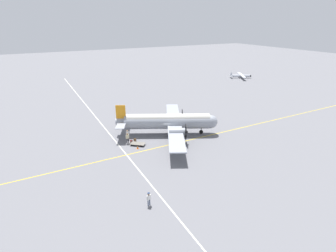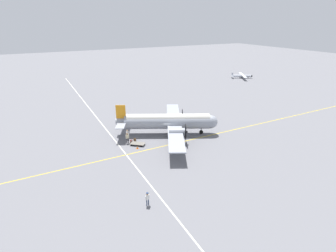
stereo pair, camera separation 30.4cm
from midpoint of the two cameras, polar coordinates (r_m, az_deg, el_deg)
ground_plane at (r=46.81m, az=0.19°, el=-1.76°), size 300.00×300.00×0.00m
apron_line_eastwest at (r=43.67m, az=2.62°, el=-3.60°), size 120.00×0.16×0.01m
apron_line_northsouth at (r=43.66m, az=-10.59°, el=-3.99°), size 0.16×120.00×0.01m
airliner_main at (r=45.90m, az=0.67°, el=1.01°), size 17.29×20.89×5.46m
crew_foreground at (r=29.47m, az=-4.18°, el=-15.27°), size 0.54×0.34×1.65m
passenger_boarding at (r=43.38m, az=-8.65°, el=-2.38°), size 0.63×0.30×1.86m
ramp_agent at (r=44.86m, az=-8.64°, el=-1.63°), size 0.55×0.35×1.75m
suitcase_near_door at (r=44.27m, az=-7.04°, el=-3.02°), size 0.43×0.15×0.56m
suitcase_upright_spare at (r=43.73m, az=-7.81°, el=-3.36°), size 0.40×0.13×0.60m
baggage_cart at (r=42.92m, az=-6.46°, el=-3.80°), size 2.57×2.43×0.56m
light_aircraft_distant at (r=97.18m, az=15.93°, el=10.46°), size 7.18×9.09×1.93m
traffic_cone at (r=41.79m, az=-6.48°, el=-4.65°), size 0.35×0.35×0.46m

